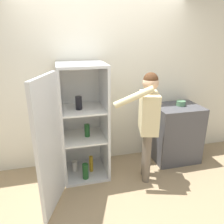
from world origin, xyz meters
The scene contains 6 objects.
ground_plane centered at (0.00, 0.00, 0.00)m, with size 12.00×12.00×0.00m, color tan.
wall_back centered at (0.00, 0.98, 1.27)m, with size 7.00×0.06×2.55m.
refrigerator centered at (-0.46, 0.52, 0.82)m, with size 0.91×1.24×1.66m.
person centered at (0.47, 0.26, 0.99)m, with size 0.69×0.53×1.56m.
counter centered at (1.15, 0.65, 0.47)m, with size 0.72×0.57×0.94m.
bowl centered at (1.21, 0.67, 0.98)m, with size 0.14×0.14×0.08m.
Camera 1 is at (-0.67, -2.28, 2.01)m, focal length 35.00 mm.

